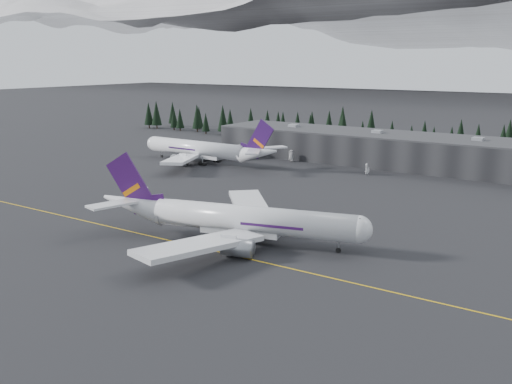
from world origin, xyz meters
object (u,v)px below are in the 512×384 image
Objects in this scene: jet_main at (230,218)px; gse_vehicle_b at (367,173)px; gse_vehicle_a at (291,160)px; terminal at (400,150)px; jet_parked at (207,150)px.

jet_main is 93.71m from gse_vehicle_b.
jet_main is 13.63× the size of gse_vehicle_a.
gse_vehicle_b is (38.02, -8.48, 0.06)m from gse_vehicle_a.
terminal is 2.34× the size of jet_parked.
gse_vehicle_b is at bearing -166.13° from jet_parked.
gse_vehicle_b is at bearing -2.89° from gse_vehicle_a.
jet_parked is at bearing -129.38° from gse_vehicle_a.
gse_vehicle_b reaches higher than gse_vehicle_a.
terminal is at bearing 141.71° from gse_vehicle_b.
gse_vehicle_a is 38.95m from gse_vehicle_b.
gse_vehicle_b is (-2.93, -25.71, -5.56)m from terminal.
jet_parked is (-67.83, -40.55, -0.64)m from terminal.
jet_parked reaches higher than terminal.
jet_parked is at bearing -108.92° from gse_vehicle_b.
jet_main is 110.73m from gse_vehicle_a.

